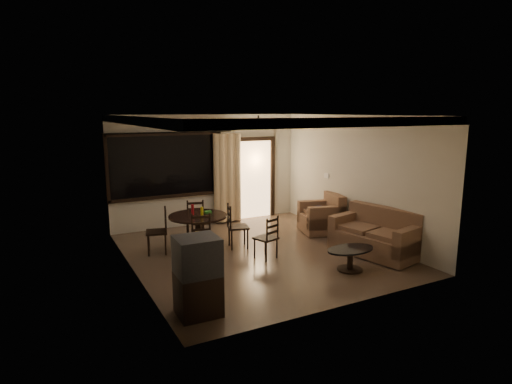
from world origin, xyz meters
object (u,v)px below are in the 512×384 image
dining_table (198,223)px  dining_chair_west (158,240)px  tv_cabinet (198,276)px  coffee_table (350,256)px  side_chair (266,246)px  dining_chair_east (238,235)px  dining_chair_south (203,249)px  armchair (323,217)px  sofa (377,237)px  dining_chair_north (195,227)px

dining_table → dining_chair_west: 0.90m
tv_cabinet → coffee_table: 3.10m
side_chair → coffee_table: bearing=111.0°
dining_chair_east → dining_chair_south: size_ratio=1.00×
dining_chair_west → coffee_table: dining_chair_west is taller
coffee_table → armchair: bearing=64.8°
dining_chair_west → tv_cabinet: 2.96m
dining_chair_south → side_chair: 1.26m
dining_chair_south → coffee_table: 2.76m
dining_chair_east → armchair: 2.33m
dining_table → sofa: (3.14, -1.92, -0.23)m
dining_chair_east → coffee_table: bearing=-135.1°
coffee_table → side_chair: bearing=129.4°
dining_chair_east → side_chair: bearing=-152.4°
armchair → dining_chair_west: bearing=-169.8°
dining_chair_west → coffee_table: (2.87, -2.60, -0.00)m
dining_chair_west → dining_chair_north: same height
dining_table → dining_chair_south: size_ratio=1.28×
dining_chair_north → side_chair: 2.04m
dining_chair_west → side_chair: 2.25m
dining_chair_east → side_chair: size_ratio=1.09×
dining_chair_west → dining_chair_east: 1.67m
dining_chair_north → coffee_table: dining_chair_north is taller
dining_table → dining_chair_north: bearing=75.2°
dining_table → dining_chair_south: dining_table is taller
dining_chair_south → side_chair: dining_chair_south is taller
dining_chair_west → dining_table: bearing=90.1°
coffee_table → side_chair: side_chair is taller
dining_chair_north → tv_cabinet: size_ratio=0.82×
dining_table → dining_chair_west: dining_table is taller
dining_chair_west → sofa: 4.49m
tv_cabinet → side_chair: bearing=40.5°
dining_chair_south → armchair: 3.43m
dining_chair_north → coffee_table: bearing=135.5°
dining_chair_south → dining_chair_north: (0.42, 1.59, -0.02)m
dining_chair_west → dining_chair_east: size_ratio=1.00×
tv_cabinet → side_chair: tv_cabinet is taller
armchair → side_chair: armchair is taller
coffee_table → dining_table: bearing=130.8°
dining_table → dining_chair_east: dining_table is taller
tv_cabinet → sofa: 4.23m
coffee_table → dining_chair_south: bearing=145.6°
dining_chair_east → coffee_table: 2.51m
dining_chair_south → tv_cabinet: size_ratio=0.82×
dining_chair_south → side_chair: size_ratio=1.09×
dining_chair_west → sofa: size_ratio=0.51×
dining_chair_south → sofa: 3.54m
sofa → coffee_table: size_ratio=1.97×
dining_chair_south → dining_chair_north: size_ratio=1.00×
dining_chair_south → sofa: bearing=-3.1°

